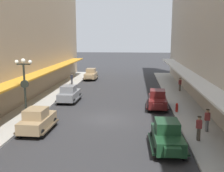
# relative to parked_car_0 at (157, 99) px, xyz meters

# --- Properties ---
(ground_plane) EXTENTS (200.00, 200.00, 0.00)m
(ground_plane) POSITION_rel_parked_car_0_xyz_m (-4.67, -3.80, -0.94)
(ground_plane) COLOR #2D2D30
(sidewalk_left) EXTENTS (3.00, 60.00, 0.15)m
(sidewalk_left) POSITION_rel_parked_car_0_xyz_m (-12.17, -3.80, -0.87)
(sidewalk_left) COLOR #A8A59E
(sidewalk_left) RESTS_ON ground
(sidewalk_right) EXTENTS (3.00, 60.00, 0.15)m
(sidewalk_right) POSITION_rel_parked_car_0_xyz_m (2.83, -3.80, -0.87)
(sidewalk_right) COLOR #A8A59E
(sidewalk_right) RESTS_ON ground
(parked_car_0) EXTENTS (2.31, 4.32, 1.84)m
(parked_car_0) POSITION_rel_parked_car_0_xyz_m (0.00, 0.00, 0.00)
(parked_car_0) COLOR #591919
(parked_car_0) RESTS_ON ground
(parked_car_1) EXTENTS (2.21, 4.29, 1.84)m
(parked_car_1) POSITION_rel_parked_car_0_xyz_m (-9.32, 2.00, 0.00)
(parked_car_1) COLOR slate
(parked_car_1) RESTS_ON ground
(parked_car_2) EXTENTS (2.22, 4.29, 1.84)m
(parked_car_2) POSITION_rel_parked_car_0_xyz_m (-9.39, -7.50, 0.00)
(parked_car_2) COLOR #997F5B
(parked_car_2) RESTS_ON ground
(parked_car_3) EXTENTS (2.19, 4.28, 1.84)m
(parked_car_3) POSITION_rel_parked_car_0_xyz_m (-9.52, 17.56, 0.00)
(parked_car_3) COLOR #997F5B
(parked_car_3) RESTS_ON ground
(parked_car_4) EXTENTS (2.24, 4.29, 1.84)m
(parked_car_4) POSITION_rel_parked_car_0_xyz_m (-0.14, -9.99, 0.00)
(parked_car_4) COLOR #193D23
(parked_car_4) RESTS_ON ground
(lamp_post_with_clock) EXTENTS (1.42, 0.44, 5.16)m
(lamp_post_with_clock) POSITION_rel_parked_car_0_xyz_m (-11.07, -5.48, 2.04)
(lamp_post_with_clock) COLOR black
(lamp_post_with_clock) RESTS_ON sidewalk_left
(fire_hydrant) EXTENTS (0.24, 0.24, 0.82)m
(fire_hydrant) POSITION_rel_parked_car_0_xyz_m (1.68, -1.53, -0.38)
(fire_hydrant) COLOR #B21E19
(fire_hydrant) RESTS_ON sidewalk_right
(pedestrian_0) EXTENTS (0.36, 0.28, 1.67)m
(pedestrian_0) POSITION_rel_parked_car_0_xyz_m (3.48, 8.51, 0.07)
(pedestrian_0) COLOR #4C4238
(pedestrian_0) RESTS_ON sidewalk_right
(pedestrian_1) EXTENTS (0.36, 0.28, 1.67)m
(pedestrian_1) POSITION_rel_parked_car_0_xyz_m (2.09, -8.62, 0.07)
(pedestrian_1) COLOR #4C4238
(pedestrian_1) RESTS_ON sidewalk_right
(pedestrian_3) EXTENTS (0.36, 0.28, 1.67)m
(pedestrian_3) POSITION_rel_parked_car_0_xyz_m (3.09, -6.76, 0.07)
(pedestrian_3) COLOR slate
(pedestrian_3) RESTS_ON sidewalk_right
(pedestrian_4) EXTENTS (0.36, 0.28, 1.67)m
(pedestrian_4) POSITION_rel_parked_car_0_xyz_m (-11.37, 11.99, 0.07)
(pedestrian_4) COLOR #2D2D33
(pedestrian_4) RESTS_ON sidewalk_left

